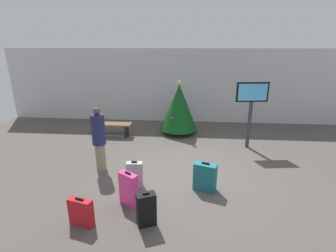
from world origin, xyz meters
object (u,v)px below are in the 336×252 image
at_px(flight_info_kiosk, 251,102).
at_px(waiting_bench, 113,127).
at_px(holiday_tree, 179,107).
at_px(suitcase_2, 81,212).
at_px(suitcase_0, 135,175).
at_px(suitcase_3, 205,177).
at_px(suitcase_1, 146,210).
at_px(suitcase_4, 129,189).
at_px(traveller_0, 99,138).

distance_m(flight_info_kiosk, waiting_bench, 4.99).
distance_m(holiday_tree, suitcase_2, 5.63).
distance_m(suitcase_0, suitcase_3, 1.67).
xyz_separation_m(suitcase_1, suitcase_4, (-0.47, 0.60, 0.04)).
height_order(waiting_bench, suitcase_2, suitcase_2).
relative_size(flight_info_kiosk, waiting_bench, 1.55).
bearing_deg(suitcase_3, suitcase_2, -149.44).
distance_m(flight_info_kiosk, suitcase_0, 4.41).
bearing_deg(holiday_tree, suitcase_3, -78.76).
distance_m(waiting_bench, suitcase_4, 4.45).
xyz_separation_m(flight_info_kiosk, suitcase_3, (-1.57, -2.73, -1.22)).
xyz_separation_m(holiday_tree, waiting_bench, (-2.45, -0.46, -0.69)).
bearing_deg(holiday_tree, traveller_0, -122.60).
distance_m(flight_info_kiosk, suitcase_4, 4.86).
bearing_deg(suitcase_0, suitcase_3, 0.20).
bearing_deg(holiday_tree, suitcase_1, -94.37).
xyz_separation_m(flight_info_kiosk, suitcase_0, (-3.24, -2.73, -1.23)).
relative_size(suitcase_0, suitcase_1, 0.96).
height_order(suitcase_0, suitcase_3, suitcase_3).
xyz_separation_m(waiting_bench, traveller_0, (0.46, -2.66, 0.57)).
distance_m(traveller_0, suitcase_1, 2.71).
bearing_deg(holiday_tree, suitcase_4, -100.70).
distance_m(suitcase_2, suitcase_4, 1.04).
bearing_deg(suitcase_1, suitcase_3, 48.31).
bearing_deg(suitcase_3, suitcase_4, -156.35).
xyz_separation_m(suitcase_0, suitcase_1, (0.50, -1.31, 0.01)).
distance_m(flight_info_kiosk, suitcase_3, 3.37).
xyz_separation_m(flight_info_kiosk, suitcase_2, (-3.98, -4.15, -1.28)).
bearing_deg(suitcase_4, waiting_bench, 110.75).
bearing_deg(traveller_0, suitcase_0, -35.59).
relative_size(suitcase_1, suitcase_4, 0.90).
height_order(flight_info_kiosk, suitcase_1, flight_info_kiosk).
bearing_deg(flight_info_kiosk, suitcase_3, -119.85).
bearing_deg(suitcase_2, suitcase_0, 62.43).
height_order(flight_info_kiosk, suitcase_4, flight_info_kiosk).
relative_size(holiday_tree, suitcase_2, 3.42).
distance_m(traveller_0, suitcase_0, 1.48).
bearing_deg(waiting_bench, flight_info_kiosk, -8.46).
bearing_deg(traveller_0, holiday_tree, 57.40).
relative_size(suitcase_3, suitcase_4, 0.90).
relative_size(holiday_tree, suitcase_0, 2.98).
bearing_deg(suitcase_1, traveller_0, 127.22).
height_order(suitcase_2, suitcase_4, suitcase_4).
bearing_deg(suitcase_2, suitcase_1, 4.81).
bearing_deg(traveller_0, suitcase_3, -15.76).
height_order(traveller_0, suitcase_4, traveller_0).
xyz_separation_m(traveller_0, suitcase_4, (1.12, -1.51, -0.55)).
xyz_separation_m(flight_info_kiosk, waiting_bench, (-4.79, 0.71, -1.20)).
bearing_deg(waiting_bench, suitcase_0, -65.69).
bearing_deg(suitcase_4, flight_info_kiosk, 47.01).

